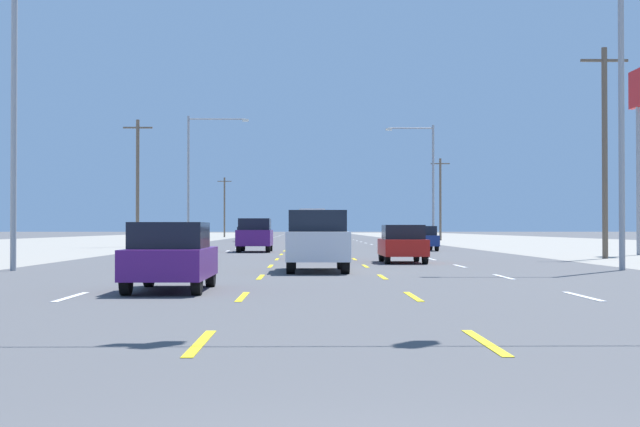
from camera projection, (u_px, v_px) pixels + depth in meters
name	position (u px, v px, depth m)	size (l,w,h in m)	color
ground_plane	(311.00, 246.00, 70.19)	(572.00, 572.00, 0.00)	#4C4C4F
lot_apron_right	(631.00, 246.00, 70.59)	(28.00, 440.00, 0.01)	gray
lane_markings	(309.00, 240.00, 108.68)	(10.64, 227.60, 0.01)	white
hatchback_inner_left_nearest	(171.00, 256.00, 20.46)	(1.72, 3.90, 1.54)	#4C196B
suv_center_turn_near	(317.00, 240.00, 29.82)	(1.98, 4.90, 1.98)	silver
hatchback_inner_right_mid	(403.00, 244.00, 37.06)	(1.72, 3.90, 1.54)	red
sedan_center_turn_midfar	(318.00, 242.00, 41.96)	(1.80, 4.50, 1.46)	maroon
suv_inner_left_far	(255.00, 235.00, 54.13)	(1.98, 4.90, 1.98)	#4C196B
hatchback_far_right_farther	(422.00, 238.00, 57.12)	(1.72, 3.90, 1.54)	navy
hatchback_far_right_farthest	(409.00, 237.00, 67.81)	(1.72, 3.90, 1.54)	red
box_truck_center_turn_distant_a	(312.00, 224.00, 87.79)	(2.40, 7.20, 3.23)	#4C196B
hatchback_far_left_distant_b	(245.00, 234.00, 97.15)	(1.72, 3.90, 1.54)	#4C196B
sedan_far_left_distant_c	(255.00, 233.00, 116.97)	(1.80, 4.50, 1.46)	silver
pole_sign_right_row_1	(638.00, 113.00, 47.72)	(0.24, 2.15, 9.72)	gray
streetlight_left_row_0	(23.00, 86.00, 30.34)	(3.60, 0.26, 10.82)	gray
streetlight_right_row_0	(610.00, 89.00, 30.65)	(4.00, 0.26, 10.64)	gray
streetlight_left_row_1	(195.00, 170.00, 75.48)	(5.07, 0.26, 10.70)	gray
streetlight_right_row_1	(428.00, 176.00, 75.78)	(4.06, 0.26, 9.97)	gray
utility_pole_right_row_0	(605.00, 149.00, 42.18)	(2.20, 0.26, 9.77)	brown
utility_pole_left_row_1	(138.00, 181.00, 68.56)	(2.20, 0.26, 9.57)	brown
utility_pole_right_row_2	(440.00, 198.00, 104.93)	(2.20, 0.26, 9.43)	brown
utility_pole_left_row_3	(224.00, 206.00, 141.91)	(2.20, 0.26, 9.30)	brown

